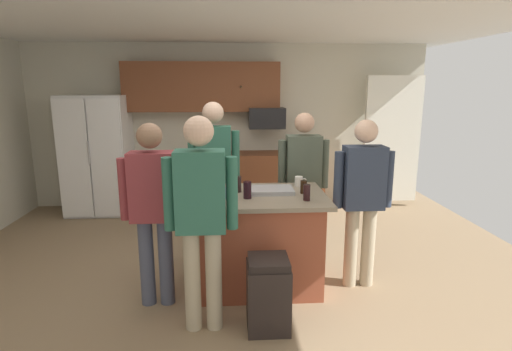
{
  "coord_description": "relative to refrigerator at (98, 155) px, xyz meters",
  "views": [
    {
      "loc": [
        0.02,
        -3.87,
        1.94
      ],
      "look_at": [
        0.28,
        0.14,
        1.05
      ],
      "focal_mm": 28.42,
      "sensor_mm": 36.0,
      "label": 1
    }
  ],
  "objects": [
    {
      "name": "glass_stout_tall",
      "position": [
        2.18,
        -2.66,
        0.11
      ],
      "size": [
        0.07,
        0.07,
        0.16
      ],
      "color": "black",
      "rests_on": "kitchen_island"
    },
    {
      "name": "ceiling",
      "position": [
        2.0,
        -2.38,
        1.7
      ],
      "size": [
        7.04,
        7.04,
        0.0
      ],
      "primitive_type": "plane",
      "color": "white"
    },
    {
      "name": "glass_pilsner",
      "position": [
        2.71,
        -2.77,
        0.1
      ],
      "size": [
        0.06,
        0.06,
        0.15
      ],
      "color": "black",
      "rests_on": "kitchen_island"
    },
    {
      "name": "person_guest_by_door",
      "position": [
        2.84,
        -1.86,
        0.05
      ],
      "size": [
        0.57,
        0.22,
        1.66
      ],
      "rotation": [
        0.0,
        0.0,
        -2.26
      ],
      "color": "tan",
      "rests_on": "ground"
    },
    {
      "name": "glass_dark_ale",
      "position": [
        2.72,
        -2.52,
        0.09
      ],
      "size": [
        0.06,
        0.06,
        0.13
      ],
      "color": "black",
      "rests_on": "kitchen_island"
    },
    {
      "name": "microwave_over_range",
      "position": [
        2.6,
        0.12,
        0.55
      ],
      "size": [
        0.56,
        0.4,
        0.32
      ],
      "primitive_type": "cube",
      "color": "black"
    },
    {
      "name": "mug_ceramic_white",
      "position": [
        2.73,
        -2.22,
        0.08
      ],
      "size": [
        0.12,
        0.08,
        0.1
      ],
      "color": "white",
      "rests_on": "kitchen_island"
    },
    {
      "name": "refrigerator",
      "position": [
        0.0,
        0.0,
        0.0
      ],
      "size": [
        0.95,
        0.76,
        1.81
      ],
      "color": "white",
      "rests_on": "ground"
    },
    {
      "name": "mug_blue_stoneware",
      "position": [
        1.98,
        -2.64,
        0.07
      ],
      "size": [
        0.12,
        0.08,
        0.09
      ],
      "color": "#4C6B99",
      "rests_on": "kitchen_island"
    },
    {
      "name": "person_guest_left",
      "position": [
        3.28,
        -2.6,
        0.04
      ],
      "size": [
        0.57,
        0.22,
        1.64
      ],
      "rotation": [
        0.0,
        0.0,
        3.08
      ],
      "color": "tan",
      "rests_on": "ground"
    },
    {
      "name": "cabinet_run_lower",
      "position": [
        2.6,
        0.1,
        -0.45
      ],
      "size": [
        1.8,
        0.63,
        0.9
      ],
      "color": "brown",
      "rests_on": "ground"
    },
    {
      "name": "person_guest_right",
      "position": [
        1.84,
        -1.81,
        0.13
      ],
      "size": [
        0.57,
        0.23,
        1.78
      ],
      "rotation": [
        0.0,
        0.0,
        -1.03
      ],
      "color": "#232D4C",
      "rests_on": "ground"
    },
    {
      "name": "back_wall",
      "position": [
        2.0,
        0.42,
        0.4
      ],
      "size": [
        6.4,
        0.1,
        2.6
      ],
      "primitive_type": "cube",
      "color": "beige",
      "rests_on": "ground"
    },
    {
      "name": "person_host_foreground",
      "position": [
        1.79,
        -3.25,
        0.1
      ],
      "size": [
        0.57,
        0.23,
        1.73
      ],
      "rotation": [
        0.0,
        0.0,
        0.97
      ],
      "color": "tan",
      "rests_on": "ground"
    },
    {
      "name": "kitchen_island",
      "position": [
        2.28,
        -2.54,
        -0.43
      ],
      "size": [
        1.3,
        0.93,
        0.93
      ],
      "color": "#9E4C33",
      "rests_on": "ground"
    },
    {
      "name": "person_elder_center",
      "position": [
        1.35,
        -2.83,
        0.04
      ],
      "size": [
        0.57,
        0.22,
        1.64
      ],
      "rotation": [
        0.0,
        0.0,
        0.3
      ],
      "color": "#4C5166",
      "rests_on": "ground"
    },
    {
      "name": "french_door_window_panel",
      "position": [
        4.6,
        0.02,
        0.2
      ],
      "size": [
        0.9,
        0.06,
        2.0
      ],
      "primitive_type": "cube",
      "color": "white",
      "rests_on": "ground"
    },
    {
      "name": "floor",
      "position": [
        2.0,
        -2.38,
        -0.9
      ],
      "size": [
        7.04,
        7.04,
        0.0
      ],
      "primitive_type": "plane",
      "color": "#937A5B",
      "rests_on": "ground"
    },
    {
      "name": "serving_tray",
      "position": [
        2.41,
        -2.46,
        0.05
      ],
      "size": [
        0.44,
        0.3,
        0.04
      ],
      "color": "#B7B7BC",
      "rests_on": "kitchen_island"
    },
    {
      "name": "glass_short_whisky",
      "position": [
        2.09,
        -2.43,
        0.1
      ],
      "size": [
        0.07,
        0.07,
        0.16
      ],
      "color": "black",
      "rests_on": "kitchen_island"
    },
    {
      "name": "cabinet_run_upper",
      "position": [
        1.6,
        0.22,
        1.02
      ],
      "size": [
        2.4,
        0.38,
        0.75
      ],
      "color": "brown"
    },
    {
      "name": "trash_bin",
      "position": [
        2.31,
        -3.28,
        -0.6
      ],
      "size": [
        0.34,
        0.34,
        0.61
      ],
      "color": "black",
      "rests_on": "ground"
    }
  ]
}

